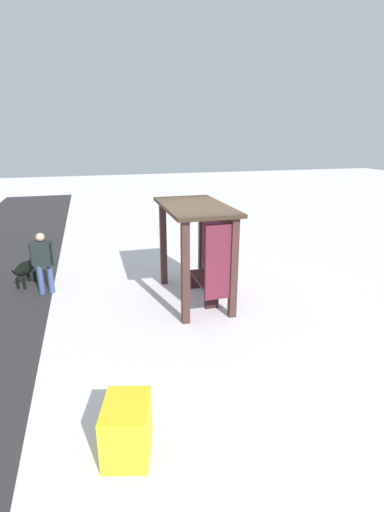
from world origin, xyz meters
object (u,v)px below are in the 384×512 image
(bus_shelter, at_px, (204,237))
(bench_left_inside, at_px, (205,283))
(person_walking, at_px, (43,259))
(grit_bin, at_px, (127,429))
(dog, at_px, (26,268))

(bus_shelter, height_order, bench_left_inside, bus_shelter)
(bus_shelter, distance_m, person_walking, 4.00)
(bus_shelter, distance_m, bench_left_inside, 1.22)
(bus_shelter, height_order, person_walking, bus_shelter)
(bench_left_inside, bearing_deg, grit_bin, -29.03)
(bus_shelter, distance_m, dog, 4.89)
(bus_shelter, distance_m, grit_bin, 4.87)
(bench_left_inside, xyz_separation_m, dog, (-2.06, -4.32, 0.10))
(bus_shelter, bearing_deg, person_walking, -110.37)
(dog, bearing_deg, person_walking, 34.81)
(person_walking, height_order, dog, person_walking)
(dog, xyz_separation_m, grit_bin, (6.29, 1.97, -0.10))
(person_walking, xyz_separation_m, dog, (-0.78, -0.54, -0.46))
(bus_shelter, height_order, grit_bin, bus_shelter)
(bus_shelter, height_order, dog, bus_shelter)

